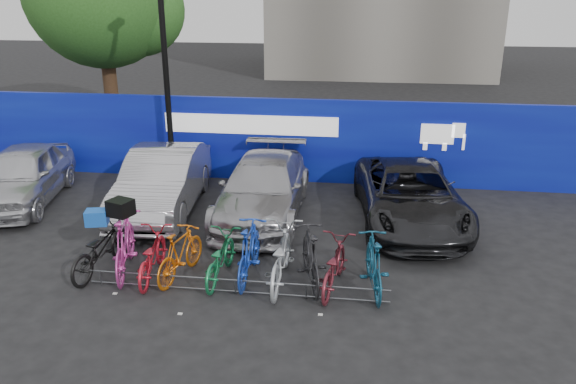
% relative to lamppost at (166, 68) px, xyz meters
% --- Properties ---
extents(ground, '(100.00, 100.00, 0.00)m').
position_rel_lamppost_xyz_m(ground, '(3.20, -5.40, -3.27)').
color(ground, black).
rests_on(ground, ground).
extents(hoarding, '(22.00, 0.18, 2.40)m').
position_rel_lamppost_xyz_m(hoarding, '(3.21, 0.60, -2.07)').
color(hoarding, '#090C83').
rests_on(hoarding, ground).
extents(lamppost, '(0.25, 0.50, 6.11)m').
position_rel_lamppost_xyz_m(lamppost, '(0.00, 0.00, 0.00)').
color(lamppost, black).
rests_on(lamppost, ground).
extents(bike_rack, '(5.60, 0.03, 0.30)m').
position_rel_lamppost_xyz_m(bike_rack, '(3.20, -6.00, -3.11)').
color(bike_rack, '#595B60').
rests_on(bike_rack, ground).
extents(car_0, '(2.59, 4.60, 1.48)m').
position_rel_lamppost_xyz_m(car_0, '(-3.31, -2.12, -2.53)').
color(car_0, silver).
rests_on(car_0, ground).
extents(car_1, '(2.05, 4.79, 1.53)m').
position_rel_lamppost_xyz_m(car_1, '(0.48, -2.13, -2.50)').
color(car_1, '#A09FA4').
rests_on(car_1, ground).
extents(car_2, '(2.02, 4.87, 1.41)m').
position_rel_lamppost_xyz_m(car_2, '(3.03, -2.13, -2.57)').
color(car_2, '#A09FA4').
rests_on(car_2, ground).
extents(car_3, '(2.79, 5.16, 1.37)m').
position_rel_lamppost_xyz_m(car_3, '(6.55, -2.12, -2.58)').
color(car_3, black).
rests_on(car_3, ground).
extents(bike_0, '(0.95, 2.00, 1.01)m').
position_rel_lamppost_xyz_m(bike_0, '(0.40, -5.50, -2.77)').
color(bike_0, black).
rests_on(bike_0, ground).
extents(bike_1, '(1.04, 2.09, 1.21)m').
position_rel_lamppost_xyz_m(bike_1, '(0.89, -5.46, -2.67)').
color(bike_1, '#CC3A9C').
rests_on(bike_1, ground).
extents(bike_2, '(0.77, 1.81, 0.93)m').
position_rel_lamppost_xyz_m(bike_2, '(1.47, -5.59, -2.81)').
color(bike_2, red).
rests_on(bike_2, ground).
extents(bike_3, '(0.82, 1.73, 1.00)m').
position_rel_lamppost_xyz_m(bike_3, '(2.02, -5.52, -2.77)').
color(bike_3, '#D4610D').
rests_on(bike_3, ground).
extents(bike_4, '(0.68, 1.75, 0.90)m').
position_rel_lamppost_xyz_m(bike_4, '(2.78, -5.48, -2.82)').
color(bike_4, '#167841').
rests_on(bike_4, ground).
extents(bike_5, '(0.56, 1.89, 1.13)m').
position_rel_lamppost_xyz_m(bike_5, '(3.34, -5.37, -2.71)').
color(bike_5, '#193FBA').
rests_on(bike_5, ground).
extents(bike_6, '(0.73, 2.07, 1.09)m').
position_rel_lamppost_xyz_m(bike_6, '(3.95, -5.48, -2.73)').
color(bike_6, '#B0B5B9').
rests_on(bike_6, ground).
extents(bike_7, '(0.97, 1.92, 1.11)m').
position_rel_lamppost_xyz_m(bike_7, '(4.52, -5.43, -2.72)').
color(bike_7, '#232326').
rests_on(bike_7, ground).
extents(bike_8, '(0.89, 1.86, 0.94)m').
position_rel_lamppost_xyz_m(bike_8, '(4.95, -5.55, -2.80)').
color(bike_8, maroon).
rests_on(bike_8, ground).
extents(bike_9, '(0.74, 1.85, 1.08)m').
position_rel_lamppost_xyz_m(bike_9, '(5.69, -5.53, -2.73)').
color(bike_9, navy).
rests_on(bike_9, ground).
extents(cargo_crate, '(0.47, 0.40, 0.29)m').
position_rel_lamppost_xyz_m(cargo_crate, '(0.40, -5.50, -2.12)').
color(cargo_crate, blue).
rests_on(cargo_crate, bike_0).
extents(cargo_topcase, '(0.52, 0.50, 0.31)m').
position_rel_lamppost_xyz_m(cargo_topcase, '(0.89, -5.46, -1.90)').
color(cargo_topcase, black).
rests_on(cargo_topcase, bike_1).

